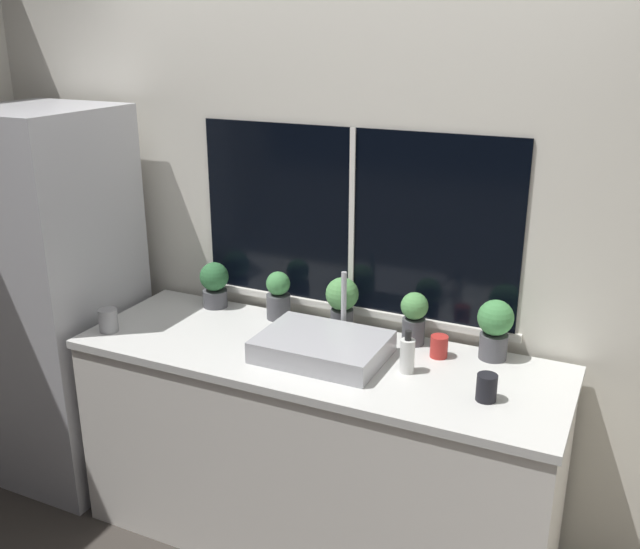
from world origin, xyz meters
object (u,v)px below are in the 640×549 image
(sink, at_px, (323,346))
(potted_plant_far_right, at_px, (495,326))
(potted_plant_right, at_px, (414,316))
(potted_plant_far_left, at_px, (214,283))
(potted_plant_left, at_px, (278,295))
(refrigerator, at_px, (58,301))
(mug_black, at_px, (487,388))
(mug_grey, at_px, (108,320))
(mug_red, at_px, (439,346))
(potted_plant_center, at_px, (342,300))
(soap_bottle, at_px, (407,355))

(sink, relative_size, potted_plant_far_right, 2.03)
(potted_plant_right, bearing_deg, sink, -136.02)
(potted_plant_far_left, bearing_deg, potted_plant_left, 0.00)
(refrigerator, distance_m, mug_black, 2.12)
(mug_grey, bearing_deg, potted_plant_far_right, 15.83)
(potted_plant_left, bearing_deg, refrigerator, -164.47)
(potted_plant_far_left, xyz_separation_m, mug_black, (1.40, -0.36, -0.07))
(mug_grey, distance_m, mug_black, 1.66)
(potted_plant_far_right, height_order, mug_red, potted_plant_far_right)
(potted_plant_left, xyz_separation_m, potted_plant_center, (0.32, 0.00, 0.03))
(sink, xyz_separation_m, potted_plant_left, (-0.36, 0.28, 0.07))
(potted_plant_left, height_order, potted_plant_center, potted_plant_center)
(refrigerator, relative_size, sink, 3.66)
(sink, xyz_separation_m, soap_bottle, (0.36, 0.02, 0.03))
(soap_bottle, xyz_separation_m, mug_red, (0.07, 0.19, -0.03))
(potted_plant_left, xyz_separation_m, mug_grey, (-0.61, -0.46, -0.06))
(soap_bottle, bearing_deg, potted_plant_center, 145.86)
(refrigerator, bearing_deg, mug_black, -1.65)
(potted_plant_left, height_order, mug_black, potted_plant_left)
(mug_red, bearing_deg, sink, -154.89)
(potted_plant_far_left, height_order, mug_black, potted_plant_far_left)
(sink, height_order, mug_red, sink)
(potted_plant_far_left, relative_size, mug_red, 2.42)
(soap_bottle, bearing_deg, potted_plant_far_left, 165.83)
(sink, bearing_deg, potted_plant_far_left, 158.09)
(refrigerator, relative_size, mug_red, 20.39)
(potted_plant_left, height_order, mug_red, potted_plant_left)
(potted_plant_left, distance_m, potted_plant_center, 0.32)
(potted_plant_far_left, height_order, potted_plant_center, potted_plant_center)
(potted_plant_center, xyz_separation_m, potted_plant_far_right, (0.67, 0.00, -0.00))
(potted_plant_far_left, height_order, mug_red, potted_plant_far_left)
(potted_plant_far_left, xyz_separation_m, potted_plant_center, (0.67, 0.00, 0.02))
(sink, distance_m, mug_black, 0.69)
(mug_red, bearing_deg, mug_grey, -165.10)
(potted_plant_right, xyz_separation_m, soap_bottle, (0.06, -0.27, -0.05))
(potted_plant_center, xyz_separation_m, mug_black, (0.73, -0.36, -0.09))
(sink, height_order, mug_black, sink)
(potted_plant_left, distance_m, potted_plant_far_right, 0.99)
(potted_plant_left, relative_size, soap_bottle, 1.28)
(soap_bottle, height_order, mug_red, soap_bottle)
(potted_plant_center, relative_size, potted_plant_right, 1.07)
(potted_plant_right, height_order, potted_plant_far_right, potted_plant_far_right)
(potted_plant_far_left, xyz_separation_m, soap_bottle, (1.07, -0.27, -0.05))
(potted_plant_right, bearing_deg, mug_red, -30.86)
(potted_plant_left, distance_m, mug_red, 0.80)
(mug_grey, bearing_deg, potted_plant_center, 26.02)
(mug_grey, bearing_deg, mug_red, 14.90)
(sink, relative_size, soap_bottle, 2.90)
(soap_bottle, bearing_deg, sink, -177.49)
(potted_plant_far_right, xyz_separation_m, mug_grey, (-1.61, -0.46, -0.09))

